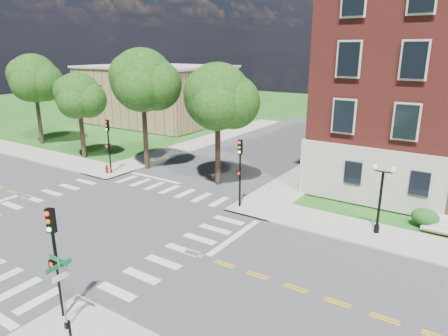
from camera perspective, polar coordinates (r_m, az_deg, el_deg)
The scene contains 19 objects.
ground at distance 27.59m, azimuth -17.72°, elevation -7.19°, with size 160.00×160.00×0.00m, color #1F5718.
road_ew at distance 27.59m, azimuth -17.73°, elevation -7.19°, with size 90.00×12.00×0.01m, color #3D3D3F.
road_ns at distance 27.59m, azimuth -17.73°, elevation -7.18°, with size 12.00×90.00×0.01m, color #3D3D3F.
sidewalk_ne at distance 32.98m, azimuth 23.20°, elevation -3.73°, with size 34.00×34.00×0.12m.
sidewalk_nw at distance 48.25m, azimuth -15.30°, elevation 3.21°, with size 34.00×34.00×0.12m.
crosswalk_east at distance 22.87m, azimuth -5.95°, elevation -11.58°, with size 2.20×10.20×0.02m, color silver, non-canonical shape.
stop_bar_east at distance 24.20m, azimuth 1.60°, elevation -9.81°, with size 0.40×5.50×0.00m, color silver.
secondary_building at distance 62.33m, azimuth -9.58°, elevation 10.43°, with size 20.40×15.40×8.30m.
tree_a at distance 51.09m, azimuth -25.52°, elevation 11.47°, with size 5.43×5.43×10.20m.
tree_b at distance 42.51m, azimuth -20.10°, elevation 9.69°, with size 4.47×4.47×8.52m.
tree_c at distance 36.66m, azimuth -11.61°, elevation 12.14°, with size 5.60×5.60×10.82m.
tree_d at distance 31.51m, azimuth -0.93°, elevation 10.12°, with size 5.25×5.25×9.74m.
traffic_signal_se at distance 17.41m, azimuth -23.06°, elevation -10.65°, with size 0.37×0.42×4.80m.
traffic_signal_ne at distance 27.34m, azimuth 2.30°, elevation 0.50°, with size 0.38×0.45×4.80m.
traffic_signal_nw at distance 36.42m, azimuth -16.20°, elevation 3.94°, with size 0.35×0.39×4.80m.
twin_lamp_west at distance 25.26m, azimuth 21.46°, elevation -3.64°, with size 1.36×0.36×4.23m.
street_sign_pole at distance 17.09m, azimuth -22.28°, elevation -14.45°, with size 1.10×1.10×3.10m.
push_button_post at distance 16.79m, azimuth -21.17°, elevation -21.13°, with size 0.14×0.21×1.20m.
fire_hydrant at distance 37.16m, azimuth -16.39°, elevation -0.17°, with size 0.35×0.35×0.75m.
Camera 1 is at (20.16, -15.45, 10.78)m, focal length 32.00 mm.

